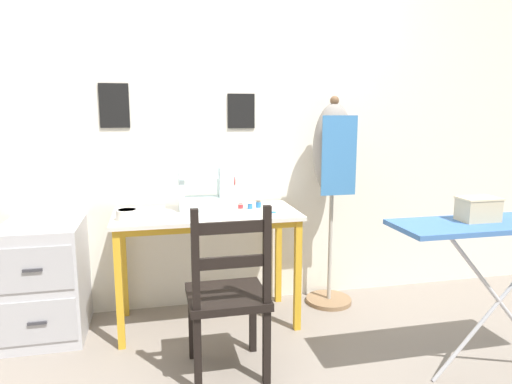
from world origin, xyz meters
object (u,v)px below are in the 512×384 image
at_px(scissors, 277,212).
at_px(ironing_board, 506,230).
at_px(dress_form, 333,163).
at_px(fabric_bowl, 127,214).
at_px(thread_spool_mid_table, 250,206).
at_px(thread_spool_near_machine, 241,206).
at_px(thread_spool_far_edge, 258,204).
at_px(filing_cabinet, 45,280).
at_px(storage_box, 478,209).
at_px(sewing_machine, 209,189).
at_px(wooden_chair, 228,296).

height_order(scissors, ironing_board, ironing_board).
bearing_deg(dress_form, fabric_bowl, -171.21).
relative_size(thread_spool_mid_table, dress_form, 0.03).
relative_size(fabric_bowl, thread_spool_near_machine, 3.11).
xyz_separation_m(thread_spool_far_edge, ironing_board, (1.03, -0.96, 0.02)).
bearing_deg(thread_spool_mid_table, thread_spool_near_machine, 156.66).
bearing_deg(thread_spool_far_edge, filing_cabinet, -179.70).
distance_m(fabric_bowl, thread_spool_mid_table, 0.76).
xyz_separation_m(thread_spool_near_machine, storage_box, (1.00, -0.93, 0.13)).
bearing_deg(sewing_machine, fabric_bowl, -159.76).
xyz_separation_m(filing_cabinet, dress_form, (1.84, 0.06, 0.65)).
xyz_separation_m(wooden_chair, storage_box, (1.19, -0.27, 0.45)).
bearing_deg(sewing_machine, filing_cabinet, -177.67).
xyz_separation_m(thread_spool_mid_table, thread_spool_far_edge, (0.06, 0.03, 0.00)).
height_order(scissors, thread_spool_near_machine, thread_spool_near_machine).
xyz_separation_m(wooden_chair, ironing_board, (1.34, -0.30, 0.35)).
bearing_deg(thread_spool_far_edge, fabric_bowl, -169.58).
bearing_deg(thread_spool_far_edge, thread_spool_near_machine, -178.75).
distance_m(sewing_machine, scissors, 0.46).
bearing_deg(filing_cabinet, scissors, -5.88).
height_order(fabric_bowl, dress_form, dress_form).
bearing_deg(thread_spool_near_machine, fabric_bowl, -168.05).
distance_m(sewing_machine, ironing_board, 1.67).
relative_size(fabric_bowl, filing_cabinet, 0.19).
xyz_separation_m(sewing_machine, wooden_chair, (0.00, -0.70, -0.43)).
height_order(fabric_bowl, thread_spool_mid_table, fabric_bowl).
xyz_separation_m(sewing_machine, thread_spool_mid_table, (0.25, -0.06, -0.11)).
distance_m(scissors, dress_form, 0.56).
relative_size(filing_cabinet, ironing_board, 0.60).
height_order(thread_spool_far_edge, dress_form, dress_form).
height_order(sewing_machine, thread_spool_mid_table, sewing_machine).
bearing_deg(thread_spool_far_edge, scissors, -60.22).
height_order(thread_spool_far_edge, filing_cabinet, thread_spool_far_edge).
relative_size(sewing_machine, wooden_chair, 0.39).
bearing_deg(dress_form, thread_spool_far_edge, -173.74).
relative_size(thread_spool_near_machine, thread_spool_far_edge, 0.92).
distance_m(fabric_bowl, thread_spool_far_edge, 0.82).
height_order(wooden_chair, dress_form, dress_form).
distance_m(thread_spool_mid_table, thread_spool_far_edge, 0.07).
relative_size(scissors, thread_spool_mid_table, 3.31).
bearing_deg(thread_spool_mid_table, scissors, -39.96).
xyz_separation_m(thread_spool_far_edge, wooden_chair, (-0.31, -0.66, -0.33)).
bearing_deg(filing_cabinet, storage_box, -22.95).
distance_m(thread_spool_far_edge, storage_box, 1.29).
relative_size(thread_spool_mid_table, ironing_board, 0.04).
distance_m(thread_spool_mid_table, storage_box, 1.32).
xyz_separation_m(wooden_chair, filing_cabinet, (-1.00, 0.65, -0.07)).
xyz_separation_m(fabric_bowl, wooden_chair, (0.50, -0.51, -0.34)).
distance_m(sewing_machine, thread_spool_far_edge, 0.33).
distance_m(fabric_bowl, ironing_board, 2.01).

